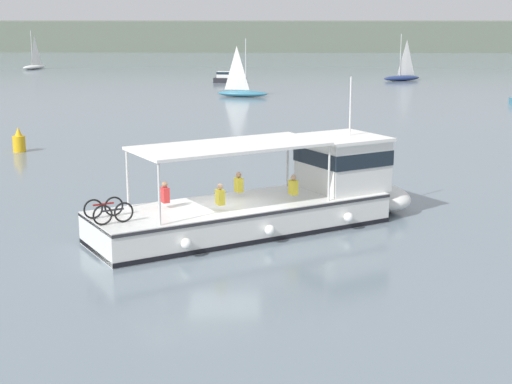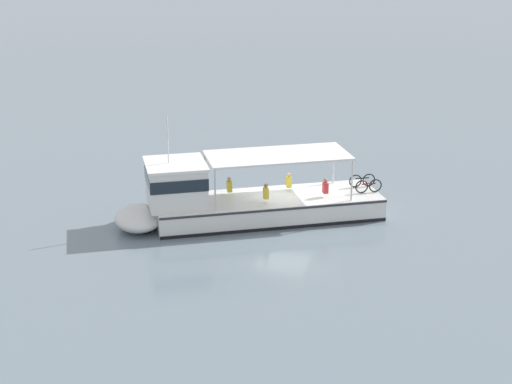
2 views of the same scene
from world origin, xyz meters
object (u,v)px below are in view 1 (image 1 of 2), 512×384
at_px(sailboat_far_right, 402,76).
at_px(motorboat_near_port, 228,78).
at_px(sailboat_horizon_west, 34,65).
at_px(channel_buoy, 19,142).
at_px(ferry_main, 280,199).
at_px(sailboat_outer_anchorage, 242,91).

bearing_deg(sailboat_far_right, motorboat_near_port, -171.25).
bearing_deg(sailboat_horizon_west, channel_buoy, -73.62).
bearing_deg(sailboat_far_right, ferry_main, -103.01).
distance_m(motorboat_near_port, sailboat_far_right, 20.49).
height_order(motorboat_near_port, channel_buoy, channel_buoy).
distance_m(ferry_main, sailboat_far_right, 65.50).
xyz_separation_m(sailboat_far_right, channel_buoy, (-29.36, -48.48, 0.03)).
xyz_separation_m(motorboat_near_port, sailboat_outer_anchorage, (2.26, -15.26, -0.00)).
xyz_separation_m(ferry_main, sailboat_outer_anchorage, (-3.24, 45.44, -0.47)).
bearing_deg(sailboat_outer_anchorage, sailboat_horizon_west, 130.12).
bearing_deg(channel_buoy, sailboat_outer_anchorage, 69.31).
relative_size(motorboat_near_port, channel_buoy, 2.68).
xyz_separation_m(sailboat_outer_anchorage, channel_buoy, (-11.37, -30.11, 0.03)).
bearing_deg(sailboat_outer_anchorage, channel_buoy, -110.69).
height_order(motorboat_near_port, sailboat_far_right, sailboat_far_right).
bearing_deg(motorboat_near_port, channel_buoy, -101.35).
relative_size(ferry_main, sailboat_outer_anchorage, 2.30).
bearing_deg(sailboat_outer_anchorage, sailboat_far_right, 45.62).
bearing_deg(sailboat_outer_anchorage, motorboat_near_port, 98.44).
bearing_deg(sailboat_horizon_west, sailboat_outer_anchorage, -49.88).
xyz_separation_m(sailboat_horizon_west, channel_buoy, (19.68, -66.96, 0.03)).
xyz_separation_m(sailboat_far_right, sailboat_outer_anchorage, (-17.99, -18.38, 0.00)).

